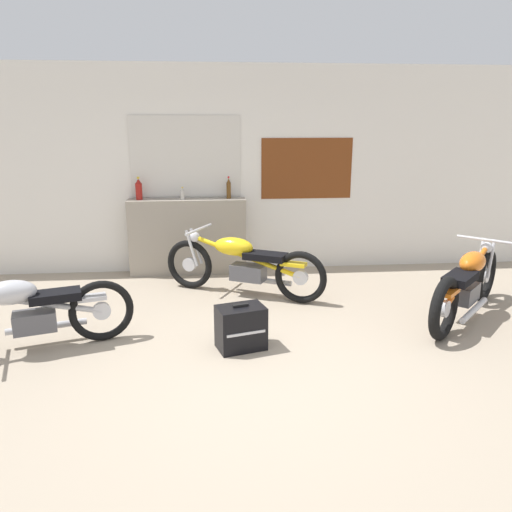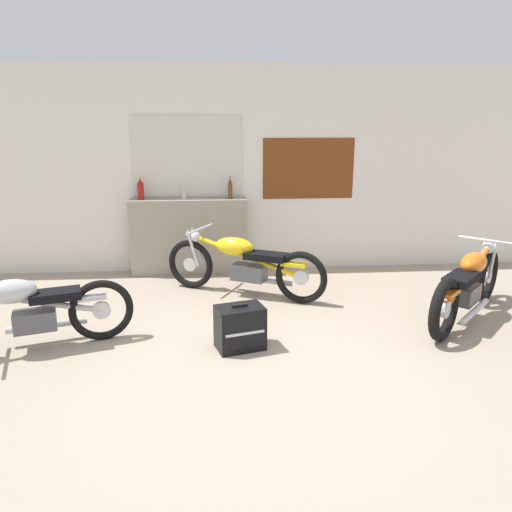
# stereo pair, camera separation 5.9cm
# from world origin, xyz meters

# --- Properties ---
(ground_plane) EXTENTS (24.00, 24.00, 0.00)m
(ground_plane) POSITION_xyz_m (0.00, 0.00, 0.00)
(ground_plane) COLOR gray
(wall_back) EXTENTS (10.00, 0.07, 2.80)m
(wall_back) POSITION_xyz_m (-0.00, 3.20, 1.40)
(wall_back) COLOR silver
(wall_back) RESTS_ON ground_plane
(sill_counter) EXTENTS (1.59, 0.28, 1.04)m
(sill_counter) POSITION_xyz_m (-0.68, 3.02, 0.52)
(sill_counter) COLOR gray
(sill_counter) RESTS_ON ground_plane
(bottle_leftmost) EXTENTS (0.09, 0.09, 0.30)m
(bottle_leftmost) POSITION_xyz_m (-1.30, 3.04, 1.17)
(bottle_leftmost) COLOR maroon
(bottle_leftmost) RESTS_ON sill_counter
(bottle_left_center) EXTENTS (0.06, 0.06, 0.17)m
(bottle_left_center) POSITION_xyz_m (-0.73, 3.00, 1.11)
(bottle_left_center) COLOR #B7B2A8
(bottle_left_center) RESTS_ON sill_counter
(bottle_center) EXTENTS (0.06, 0.06, 0.30)m
(bottle_center) POSITION_xyz_m (-0.10, 3.04, 1.17)
(bottle_center) COLOR #5B3814
(bottle_center) RESTS_ON sill_counter
(motorcycle_silver) EXTENTS (1.85, 0.78, 0.77)m
(motorcycle_silver) POSITION_xyz_m (-2.04, 0.66, 0.39)
(motorcycle_silver) COLOR black
(motorcycle_silver) RESTS_ON ground_plane
(motorcycle_orange) EXTENTS (1.48, 1.52, 0.78)m
(motorcycle_orange) POSITION_xyz_m (2.35, 1.08, 0.39)
(motorcycle_orange) COLOR black
(motorcycle_orange) RESTS_ON ground_plane
(motorcycle_yellow) EXTENTS (1.89, 1.07, 0.79)m
(motorcycle_yellow) POSITION_xyz_m (0.02, 2.03, 0.40)
(motorcycle_yellow) COLOR black
(motorcycle_yellow) RESTS_ON ground_plane
(hard_case_black) EXTENTS (0.50, 0.40, 0.43)m
(hard_case_black) POSITION_xyz_m (-0.10, 0.56, 0.21)
(hard_case_black) COLOR black
(hard_case_black) RESTS_ON ground_plane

